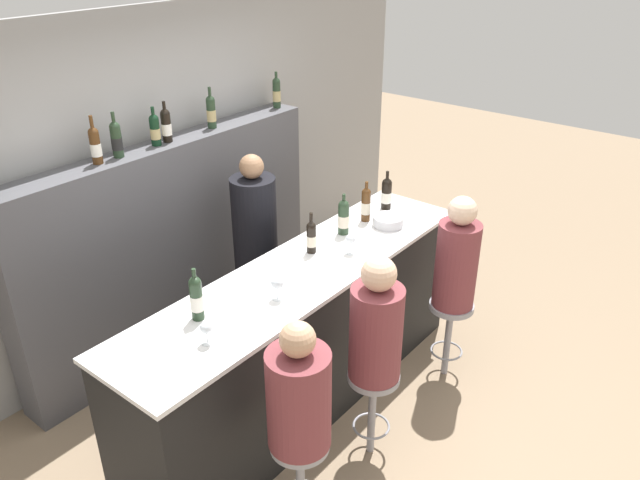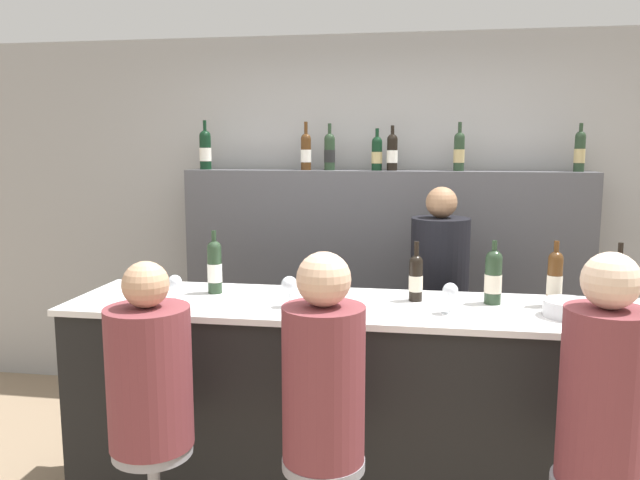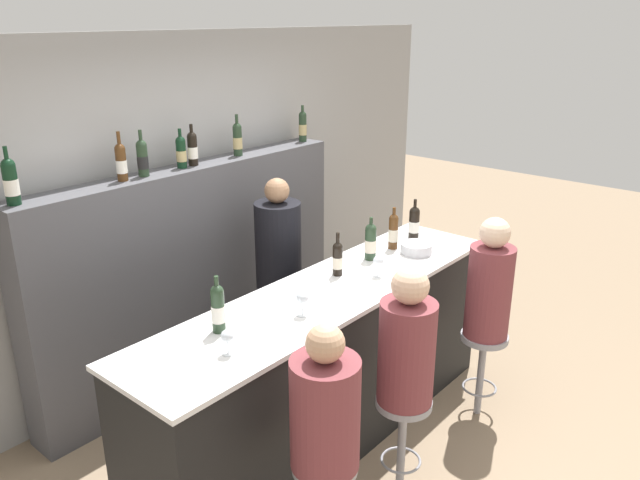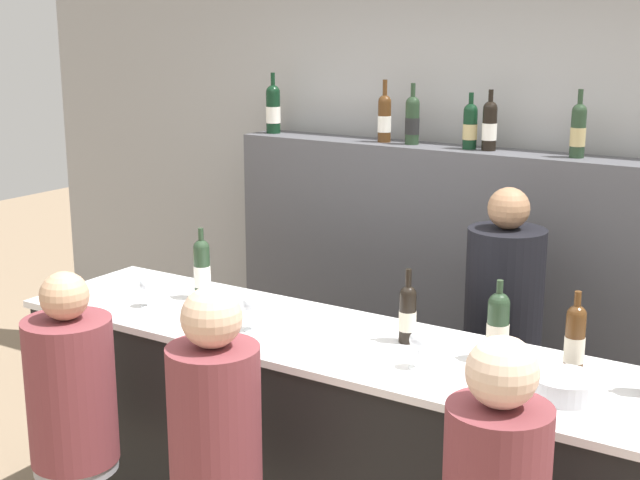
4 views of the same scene
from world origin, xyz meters
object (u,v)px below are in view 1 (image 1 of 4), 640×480
object	(u,v)px
metal_bowl	(388,221)
guest_seated_right	(457,259)
wine_bottle_backbar_4	(166,125)
bar_stool_right	(450,320)
wine_bottle_counter_1	(311,237)
bar_stool_middle	(373,393)
guest_seated_left	(299,395)
guest_seated_middle	(376,326)
wine_bottle_backbar_2	(116,139)
wine_glass_1	(277,284)
wine_bottle_backbar_5	(211,111)
wine_bottle_counter_2	(344,217)
wine_bottle_backbar_6	(277,92)
bar_stool_left	(300,461)
wine_bottle_counter_3	(366,204)
wine_bottle_counter_4	(386,193)
bartender	(256,259)
wine_bottle_backbar_1	(95,145)
wine_glass_2	(351,240)
wine_bottle_backbar_3	(155,129)
wine_glass_0	(206,329)
wine_bottle_counter_0	(196,298)

from	to	relation	value
metal_bowl	guest_seated_right	bearing A→B (deg)	-90.32
wine_bottle_backbar_4	bar_stool_right	world-z (taller)	wine_bottle_backbar_4
wine_bottle_counter_1	bar_stool_middle	distance (m)	1.10
guest_seated_left	guest_seated_middle	size ratio (longest dim) A/B	0.93
wine_bottle_backbar_2	metal_bowl	bearing A→B (deg)	-47.26
wine_glass_1	bar_stool_middle	distance (m)	0.93
wine_bottle_counter_1	guest_seated_middle	bearing A→B (deg)	-113.71
wine_bottle_backbar_5	wine_bottle_counter_2	bearing A→B (deg)	-84.75
wine_bottle_backbar_6	bar_stool_left	size ratio (longest dim) A/B	0.49
wine_bottle_counter_1	wine_bottle_counter_3	distance (m)	0.65
wine_bottle_counter_4	wine_glass_1	xyz separation A→B (m)	(-1.51, -0.22, -0.03)
wine_bottle_backbar_6	wine_bottle_counter_1	bearing A→B (deg)	-130.00
wine_bottle_counter_1	bartender	xyz separation A→B (m)	(0.13, 0.67, -0.46)
wine_bottle_backbar_5	bar_stool_left	size ratio (longest dim) A/B	0.50
wine_bottle_counter_4	wine_glass_1	size ratio (longest dim) A/B	2.11
wine_bottle_backbar_4	guest_seated_right	bearing A→B (deg)	-66.53
wine_bottle_backbar_1	wine_glass_2	xyz separation A→B (m)	(0.92, -1.41, -0.62)
wine_bottle_counter_1	bartender	world-z (taller)	bartender
wine_bottle_counter_1	wine_bottle_counter_2	world-z (taller)	wine_bottle_counter_2
wine_bottle_backbar_1	wine_bottle_backbar_6	world-z (taller)	wine_bottle_backbar_1
guest_seated_left	wine_bottle_backbar_4	bearing A→B (deg)	66.29
wine_bottle_counter_4	metal_bowl	world-z (taller)	wine_bottle_counter_4
wine_bottle_counter_2	wine_bottle_backbar_5	distance (m)	1.34
wine_bottle_backbar_6	bar_stool_left	distance (m)	3.13
bar_stool_right	wine_glass_2	bearing A→B (deg)	133.23
wine_bottle_backbar_3	wine_glass_1	world-z (taller)	wine_bottle_backbar_3
wine_bottle_backbar_4	wine_glass_1	world-z (taller)	wine_bottle_backbar_4
wine_bottle_counter_1	bar_stool_middle	xyz separation A→B (m)	(-0.34, -0.77, -0.72)
bar_stool_middle	wine_bottle_backbar_1	bearing A→B (deg)	102.31
wine_bottle_backbar_6	guest_seated_left	bearing A→B (deg)	-136.21
wine_glass_1	guest_seated_left	xyz separation A→B (m)	(-0.46, -0.55, -0.24)
wine_bottle_counter_1	wine_bottle_counter_4	world-z (taller)	wine_bottle_counter_4
wine_bottle_backbar_5	metal_bowl	bearing A→B (deg)	-73.10
wine_bottle_backbar_3	wine_bottle_backbar_5	world-z (taller)	wine_bottle_backbar_5
guest_seated_middle	bar_stool_right	size ratio (longest dim) A/B	1.29
wine_glass_0	bar_stool_right	size ratio (longest dim) A/B	0.21
wine_bottle_counter_0	bar_stool_left	xyz separation A→B (m)	(-0.02, -0.77, -0.74)
metal_bowl	guest_seated_right	distance (m)	0.59
wine_bottle_backbar_6	wine_glass_2	world-z (taller)	wine_bottle_backbar_6
bar_stool_right	wine_bottle_backbar_5	bearing A→B (deg)	101.98
wine_bottle_counter_3	wine_bottle_backbar_2	distance (m)	1.83
wine_bottle_backbar_3	bar_stool_left	size ratio (longest dim) A/B	0.44
wine_bottle_backbar_6	metal_bowl	size ratio (longest dim) A/B	1.35
wine_bottle_backbar_3	wine_bottle_counter_0	bearing A→B (deg)	-121.68
wine_bottle_counter_1	metal_bowl	size ratio (longest dim) A/B	1.29
wine_bottle_backbar_6	bar_stool_left	world-z (taller)	wine_bottle_backbar_6
wine_bottle_counter_4	bar_stool_middle	distance (m)	1.65
wine_bottle_backbar_5	bartender	world-z (taller)	wine_bottle_backbar_5
wine_bottle_counter_2	wine_glass_1	bearing A→B (deg)	-167.20
wine_bottle_backbar_1	wine_glass_0	xyz separation A→B (m)	(-0.39, -1.41, -0.62)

